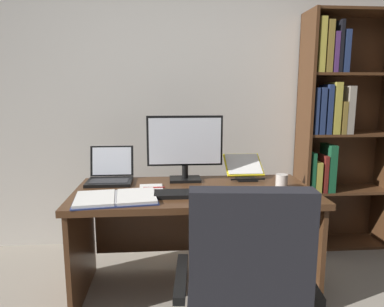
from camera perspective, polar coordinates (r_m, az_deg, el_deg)
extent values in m
cube|color=beige|center=(3.08, 1.09, 9.20)|extent=(5.02, 0.12, 2.59)
cube|color=#4C2D19|center=(2.29, 0.38, -6.38)|extent=(1.55, 0.73, 0.04)
cube|color=#4C2D19|center=(2.47, -17.57, -14.43)|extent=(0.03, 0.67, 0.67)
cube|color=#4C2D19|center=(2.58, 17.46, -13.35)|extent=(0.03, 0.67, 0.67)
cube|color=#4C2D19|center=(2.71, -0.24, -10.91)|extent=(1.43, 0.03, 0.47)
cube|color=#4C2D19|center=(3.08, 17.76, 3.04)|extent=(0.02, 0.31, 1.98)
cube|color=#4C2D19|center=(3.37, 22.74, 3.30)|extent=(0.78, 0.01, 1.98)
cube|color=#4C2D19|center=(3.48, 22.78, -13.22)|extent=(0.73, 0.29, 0.02)
cube|color=gray|center=(3.24, 18.15, -11.68)|extent=(0.03, 0.19, 0.29)
cube|color=olive|center=(3.26, 18.96, -11.11)|extent=(0.06, 0.20, 0.34)
cube|color=#512D66|center=(3.30, 19.84, -11.19)|extent=(0.05, 0.23, 0.31)
cube|color=#4C2D19|center=(3.33, 23.35, -5.42)|extent=(0.73, 0.29, 0.02)
cube|color=#195633|center=(3.10, 18.67, -2.80)|extent=(0.04, 0.19, 0.34)
cube|color=gold|center=(3.12, 19.48, -3.49)|extent=(0.05, 0.18, 0.26)
cube|color=maroon|center=(3.15, 20.41, -2.94)|extent=(0.03, 0.20, 0.31)
cube|color=#195633|center=(3.17, 21.30, -2.12)|extent=(0.06, 0.22, 0.40)
cube|color=#4C2D19|center=(3.24, 23.95, 2.98)|extent=(0.73, 0.29, 0.02)
cube|color=navy|center=(3.03, 19.17, 6.59)|extent=(0.03, 0.18, 0.37)
cube|color=navy|center=(3.06, 19.89, 6.61)|extent=(0.04, 0.22, 0.37)
cube|color=navy|center=(3.08, 20.95, 6.77)|extent=(0.04, 0.20, 0.40)
cube|color=gold|center=(3.12, 21.90, 6.91)|extent=(0.06, 0.23, 0.41)
cube|color=olive|center=(3.15, 22.87, 5.48)|extent=(0.04, 0.22, 0.26)
cube|color=gray|center=(3.15, 23.91, 6.54)|extent=(0.05, 0.19, 0.39)
cube|color=#4C2D19|center=(3.22, 24.57, 11.64)|extent=(0.73, 0.29, 0.02)
cube|color=gold|center=(3.05, 19.91, 16.22)|extent=(0.05, 0.19, 0.42)
cube|color=olive|center=(3.07, 21.04, 15.89)|extent=(0.05, 0.19, 0.39)
cube|color=#512D66|center=(3.10, 21.82, 14.99)|extent=(0.04, 0.21, 0.31)
cube|color=black|center=(3.11, 22.64, 15.75)|extent=(0.03, 0.17, 0.40)
cube|color=navy|center=(3.14, 23.30, 14.97)|extent=(0.05, 0.20, 0.32)
cube|color=#4C2D19|center=(3.28, 25.23, 20.20)|extent=(0.73, 0.29, 0.02)
cube|color=black|center=(1.75, 8.22, -23.02)|extent=(0.54, 0.53, 0.07)
cube|color=black|center=(1.42, 9.57, -16.74)|extent=(0.48, 0.15, 0.56)
cube|color=black|center=(1.68, -1.79, -19.55)|extent=(0.09, 0.39, 0.04)
cube|color=black|center=(1.74, 18.03, -18.85)|extent=(0.09, 0.39, 0.04)
cube|color=black|center=(2.50, -1.14, -4.23)|extent=(0.22, 0.16, 0.02)
cylinder|color=black|center=(2.49, -1.14, -3.00)|extent=(0.04, 0.04, 0.09)
cube|color=black|center=(2.46, -1.17, 2.09)|extent=(0.53, 0.02, 0.35)
cube|color=white|center=(2.44, -1.15, 2.03)|extent=(0.50, 0.00, 0.32)
cube|color=black|center=(2.49, -13.33, -4.55)|extent=(0.31, 0.23, 0.02)
cube|color=#2D2D30|center=(2.47, -13.40, -4.37)|extent=(0.26, 0.13, 0.00)
cube|color=black|center=(2.60, -12.95, -1.20)|extent=(0.31, 0.06, 0.22)
cube|color=white|center=(2.60, -12.96, -1.20)|extent=(0.28, 0.05, 0.19)
cube|color=black|center=(2.15, -0.56, -6.60)|extent=(0.42, 0.15, 0.02)
ellipsoid|color=black|center=(2.18, 7.36, -6.17)|extent=(0.06, 0.10, 0.04)
cube|color=black|center=(2.55, 8.87, -4.19)|extent=(0.14, 0.12, 0.01)
cube|color=black|center=(2.50, 9.12, -4.17)|extent=(0.25, 0.01, 0.01)
cube|color=yellow|center=(2.63, 8.36, -1.83)|extent=(0.27, 0.22, 0.13)
cube|color=white|center=(2.63, 8.39, -1.67)|extent=(0.25, 0.20, 0.12)
cube|color=navy|center=(2.12, -15.59, -7.39)|extent=(0.28, 0.34, 0.01)
cube|color=navy|center=(2.12, -9.05, -7.18)|extent=(0.28, 0.34, 0.01)
cube|color=white|center=(2.12, -15.60, -7.08)|extent=(0.26, 0.32, 0.02)
cube|color=white|center=(2.11, -9.06, -6.87)|extent=(0.26, 0.32, 0.02)
cylinder|color=#B7B7BC|center=(2.11, -12.33, -7.09)|extent=(0.05, 0.28, 0.02)
cube|color=white|center=(2.29, -6.69, -5.75)|extent=(0.16, 0.22, 0.01)
cylinder|color=maroon|center=(2.29, -6.19, -5.53)|extent=(0.14, 0.01, 0.01)
cylinder|color=silver|center=(2.38, 14.44, -4.41)|extent=(0.08, 0.08, 0.09)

